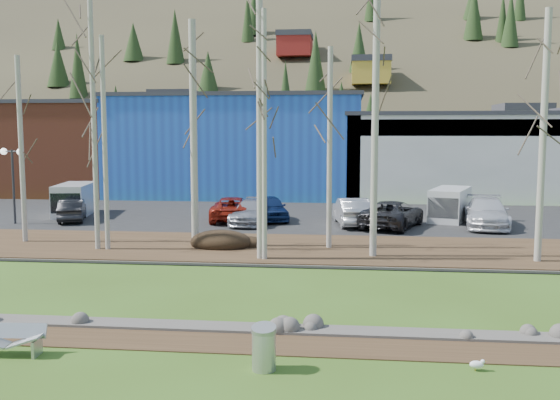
# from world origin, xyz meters

# --- Properties ---
(ground) EXTENTS (200.00, 200.00, 0.00)m
(ground) POSITION_xyz_m (0.00, 0.00, 0.00)
(ground) COLOR #334E16
(ground) RESTS_ON ground
(dirt_strip) EXTENTS (80.00, 1.80, 0.03)m
(dirt_strip) POSITION_xyz_m (0.00, 2.10, 0.01)
(dirt_strip) COLOR #382616
(dirt_strip) RESTS_ON ground
(near_bank_rocks) EXTENTS (80.00, 0.80, 0.50)m
(near_bank_rocks) POSITION_xyz_m (0.00, 3.10, 0.00)
(near_bank_rocks) COLOR #47423D
(near_bank_rocks) RESTS_ON ground
(river) EXTENTS (80.00, 8.00, 0.90)m
(river) POSITION_xyz_m (0.00, 7.20, 0.00)
(river) COLOR black
(river) RESTS_ON ground
(far_bank_rocks) EXTENTS (80.00, 0.80, 0.46)m
(far_bank_rocks) POSITION_xyz_m (0.00, 11.30, 0.00)
(far_bank_rocks) COLOR #47423D
(far_bank_rocks) RESTS_ON ground
(far_bank) EXTENTS (80.00, 7.00, 0.15)m
(far_bank) POSITION_xyz_m (0.00, 14.50, 0.07)
(far_bank) COLOR #382616
(far_bank) RESTS_ON ground
(parking_lot) EXTENTS (80.00, 14.00, 0.14)m
(parking_lot) POSITION_xyz_m (0.00, 25.00, 0.07)
(parking_lot) COLOR black
(parking_lot) RESTS_ON ground
(building_brick) EXTENTS (16.32, 12.24, 7.80)m
(building_brick) POSITION_xyz_m (-24.00, 39.00, 3.91)
(building_brick) COLOR brown
(building_brick) RESTS_ON ground
(building_blue) EXTENTS (20.40, 12.24, 8.30)m
(building_blue) POSITION_xyz_m (-6.00, 39.00, 4.16)
(building_blue) COLOR #2048AF
(building_blue) RESTS_ON ground
(building_white) EXTENTS (18.36, 12.24, 6.80)m
(building_white) POSITION_xyz_m (12.00, 38.98, 3.41)
(building_white) COLOR beige
(building_white) RESTS_ON ground
(hillside) EXTENTS (160.00, 72.00, 35.00)m
(hillside) POSITION_xyz_m (0.00, 84.00, 17.50)
(hillside) COLOR #2E291B
(hillside) RESTS_ON ground
(bench_damaged) EXTENTS (1.68, 0.66, 0.73)m
(bench_damaged) POSITION_xyz_m (-5.02, 0.64, 0.37)
(bench_damaged) COLOR #AEB0B3
(bench_damaged) RESTS_ON ground
(litter_bin) EXTENTS (0.56, 0.56, 0.94)m
(litter_bin) POSITION_xyz_m (1.23, 0.34, 0.47)
(litter_bin) COLOR #AEB0B3
(litter_bin) RESTS_ON ground
(seagull) EXTENTS (0.38, 0.18, 0.27)m
(seagull) POSITION_xyz_m (6.02, 0.81, 0.15)
(seagull) COLOR gold
(seagull) RESTS_ON ground
(dirt_mound) EXTENTS (2.83, 2.00, 0.55)m
(dirt_mound) POSITION_xyz_m (-2.63, 14.31, 0.43)
(dirt_mound) COLOR black
(dirt_mound) RESTS_ON far_bank
(birch_0) EXTENTS (0.23, 0.23, 8.71)m
(birch_0) POSITION_xyz_m (-12.18, 14.67, 4.51)
(birch_0) COLOR #BAB1A7
(birch_0) RESTS_ON far_bank
(birch_1) EXTENTS (0.22, 0.22, 11.08)m
(birch_1) POSITION_xyz_m (-7.99, 13.21, 5.69)
(birch_1) COLOR #BAB1A7
(birch_1) RESTS_ON far_bank
(birch_2) EXTENTS (0.32, 0.32, 10.14)m
(birch_2) POSITION_xyz_m (-3.86, 14.48, 5.22)
(birch_2) COLOR #BAB1A7
(birch_2) RESTS_ON far_bank
(birch_3) EXTENTS (0.22, 0.22, 9.33)m
(birch_3) POSITION_xyz_m (-7.52, 13.21, 4.81)
(birch_3) COLOR #BAB1A7
(birch_3) RESTS_ON far_bank
(birch_4) EXTENTS (0.27, 0.27, 10.62)m
(birch_4) POSITION_xyz_m (-0.49, 11.95, 5.46)
(birch_4) COLOR #BAB1A7
(birch_4) RESTS_ON far_bank
(birch_5) EXTENTS (0.23, 0.23, 8.90)m
(birch_5) POSITION_xyz_m (2.26, 14.64, 4.60)
(birch_5) COLOR #BAB1A7
(birch_5) RESTS_ON far_bank
(birch_6) EXTENTS (0.20, 0.20, 10.04)m
(birch_6) POSITION_xyz_m (-0.29, 11.83, 5.17)
(birch_6) COLOR #BAB1A7
(birch_6) RESTS_ON far_bank
(birch_7) EXTENTS (0.29, 0.29, 11.69)m
(birch_7) POSITION_xyz_m (4.17, 12.93, 6.00)
(birch_7) COLOR #BAB1A7
(birch_7) RESTS_ON far_bank
(birch_8) EXTENTS (0.27, 0.27, 9.99)m
(birch_8) POSITION_xyz_m (10.75, 12.60, 5.14)
(birch_8) COLOR #BAB1A7
(birch_8) RESTS_ON far_bank
(street_lamp) EXTENTS (1.57, 0.77, 4.27)m
(street_lamp) POSITION_xyz_m (-15.66, 19.98, 3.50)
(street_lamp) COLOR #262628
(street_lamp) RESTS_ON parking_lot
(car_0) EXTENTS (2.58, 4.11, 1.28)m
(car_0) POSITION_xyz_m (-12.87, 21.32, 0.78)
(car_0) COLOR black
(car_0) RESTS_ON parking_lot
(car_1) EXTENTS (2.87, 5.25, 1.39)m
(car_1) POSITION_xyz_m (-3.64, 22.58, 0.84)
(car_1) COLOR maroon
(car_1) RESTS_ON parking_lot
(car_2) EXTENTS (2.24, 4.80, 1.36)m
(car_2) POSITION_xyz_m (-2.29, 21.37, 0.82)
(car_2) COLOR #95969D
(car_2) RESTS_ON parking_lot
(car_3) EXTENTS (2.95, 4.60, 1.46)m
(car_3) POSITION_xyz_m (-1.47, 22.89, 0.87)
(car_3) COLOR navy
(car_3) RESTS_ON parking_lot
(car_4) EXTENTS (2.32, 4.85, 1.53)m
(car_4) POSITION_xyz_m (3.34, 21.54, 0.91)
(car_4) COLOR #AFAFB1
(car_4) RESTS_ON parking_lot
(car_5) EXTENTS (4.17, 5.81, 1.47)m
(car_5) POSITION_xyz_m (5.53, 20.91, 0.87)
(car_5) COLOR #262528
(car_5) RESTS_ON parking_lot
(car_6) EXTENTS (2.99, 5.73, 1.59)m
(car_6) POSITION_xyz_m (10.66, 21.64, 0.93)
(car_6) COLOR silver
(car_6) RESTS_ON parking_lot
(van_white) EXTENTS (3.11, 4.64, 1.88)m
(van_white) POSITION_xyz_m (9.05, 24.00, 1.08)
(van_white) COLOR silver
(van_white) RESTS_ON parking_lot
(van_grey) EXTENTS (2.61, 4.69, 1.94)m
(van_grey) POSITION_xyz_m (-13.87, 23.83, 1.11)
(van_grey) COLOR silver
(van_grey) RESTS_ON parking_lot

